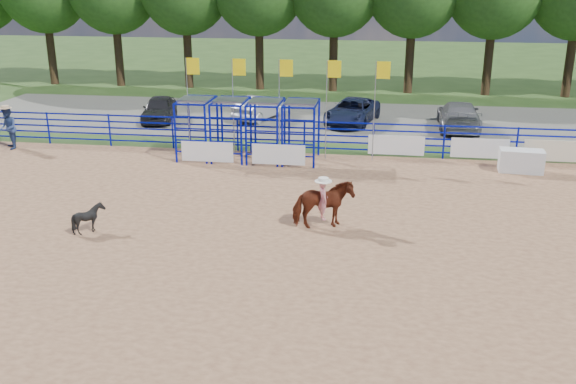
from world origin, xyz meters
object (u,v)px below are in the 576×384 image
at_px(car_d, 459,116).
at_px(car_a, 159,109).
at_px(car_b, 261,107).
at_px(spectator_cowboy, 8,128).
at_px(car_c, 352,111).
at_px(horse_and_rider, 323,202).
at_px(calf, 89,218).
at_px(announcer_table, 521,161).

bearing_deg(car_d, car_a, 2.70).
xyz_separation_m(car_b, car_d, (10.42, -1.05, 0.08)).
xyz_separation_m(spectator_cowboy, car_a, (4.78, 6.60, -0.34)).
distance_m(car_a, car_c, 10.35).
xyz_separation_m(spectator_cowboy, car_b, (10.09, 7.85, -0.35)).
relative_size(horse_and_rider, car_c, 0.49).
relative_size(spectator_cowboy, car_a, 0.51).
height_order(horse_and_rider, car_d, horse_and_rider).
relative_size(calf, car_c, 0.20).
bearing_deg(horse_and_rider, spectator_cowboy, 153.51).
bearing_deg(announcer_table, car_d, 103.46).
xyz_separation_m(horse_and_rider, car_b, (-4.83, 15.29, -0.22)).
distance_m(car_a, car_b, 5.46).
relative_size(spectator_cowboy, car_c, 0.42).
distance_m(horse_and_rider, car_c, 14.91).
bearing_deg(announcer_table, calf, -149.54).
bearing_deg(car_a, horse_and_rider, -63.27).
height_order(announcer_table, car_b, car_b).
distance_m(calf, car_a, 15.72).
distance_m(horse_and_rider, car_b, 16.03).
bearing_deg(announcer_table, car_b, 145.93).
bearing_deg(car_b, horse_and_rider, 128.82).
bearing_deg(car_a, announcer_table, -30.86).
bearing_deg(spectator_cowboy, car_a, 54.09).
relative_size(announcer_table, car_c, 0.37).
bearing_deg(calf, car_c, -23.60).
height_order(spectator_cowboy, car_c, spectator_cowboy).
xyz_separation_m(horse_and_rider, car_a, (-10.14, 14.04, -0.21)).
relative_size(announcer_table, horse_and_rider, 0.75).
relative_size(horse_and_rider, spectator_cowboy, 1.16).
bearing_deg(spectator_cowboy, car_d, 18.35).
bearing_deg(car_a, car_b, 4.10).
bearing_deg(car_c, car_d, 5.84).
xyz_separation_m(calf, spectator_cowboy, (-7.84, 8.82, 0.51)).
height_order(car_a, car_d, car_d).
bearing_deg(calf, announcer_table, -59.14).
relative_size(car_a, car_d, 0.78).
relative_size(horse_and_rider, calf, 2.45).
height_order(spectator_cowboy, car_a, spectator_cowboy).
distance_m(car_b, car_d, 10.47).
height_order(calf, spectator_cowboy, spectator_cowboy).
relative_size(horse_and_rider, car_a, 0.59).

